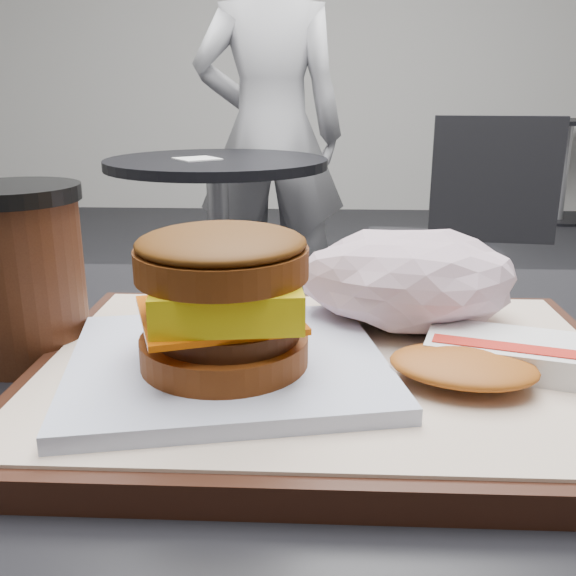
{
  "coord_description": "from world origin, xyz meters",
  "views": [
    {
      "loc": [
        -0.03,
        -0.38,
        0.96
      ],
      "look_at": [
        -0.05,
        0.01,
        0.83
      ],
      "focal_mm": 40.0,
      "sensor_mm": 36.0,
      "label": 1
    }
  ],
  "objects_px": {
    "crumpled_wrapper": "(409,278)",
    "neighbor_chair": "(452,232)",
    "hash_brown": "(484,358)",
    "patron": "(270,135)",
    "coffee_cup": "(22,271)",
    "breakfast_sandwich": "(225,315)",
    "serving_tray": "(328,373)",
    "neighbor_table": "(218,221)"
  },
  "relations": [
    {
      "from": "patron",
      "to": "neighbor_table",
      "type": "bearing_deg",
      "value": 69.69
    },
    {
      "from": "hash_brown",
      "to": "neighbor_chair",
      "type": "bearing_deg",
      "value": 78.7
    },
    {
      "from": "neighbor_chair",
      "to": "serving_tray",
      "type": "bearing_deg",
      "value": -104.44
    },
    {
      "from": "serving_tray",
      "to": "crumpled_wrapper",
      "type": "xyz_separation_m",
      "value": [
        0.06,
        0.07,
        0.04
      ]
    },
    {
      "from": "crumpled_wrapper",
      "to": "neighbor_chair",
      "type": "distance_m",
      "value": 1.7
    },
    {
      "from": "crumpled_wrapper",
      "to": "neighbor_chair",
      "type": "bearing_deg",
      "value": 76.93
    },
    {
      "from": "breakfast_sandwich",
      "to": "neighbor_table",
      "type": "relative_size",
      "value": 0.29
    },
    {
      "from": "coffee_cup",
      "to": "hash_brown",
      "type": "bearing_deg",
      "value": -10.43
    },
    {
      "from": "crumpled_wrapper",
      "to": "neighbor_table",
      "type": "xyz_separation_m",
      "value": [
        -0.39,
        1.58,
        -0.27
      ]
    },
    {
      "from": "crumpled_wrapper",
      "to": "patron",
      "type": "bearing_deg",
      "value": 96.89
    },
    {
      "from": "breakfast_sandwich",
      "to": "serving_tray",
      "type": "bearing_deg",
      "value": 24.27
    },
    {
      "from": "crumpled_wrapper",
      "to": "patron",
      "type": "distance_m",
      "value": 2.07
    },
    {
      "from": "hash_brown",
      "to": "coffee_cup",
      "type": "bearing_deg",
      "value": 169.57
    },
    {
      "from": "coffee_cup",
      "to": "patron",
      "type": "bearing_deg",
      "value": 89.32
    },
    {
      "from": "crumpled_wrapper",
      "to": "coffee_cup",
      "type": "relative_size",
      "value": 1.25
    },
    {
      "from": "neighbor_chair",
      "to": "neighbor_table",
      "type": "bearing_deg",
      "value": -176.34
    },
    {
      "from": "breakfast_sandwich",
      "to": "coffee_cup",
      "type": "relative_size",
      "value": 1.75
    },
    {
      "from": "breakfast_sandwich",
      "to": "neighbor_chair",
      "type": "distance_m",
      "value": 1.83
    },
    {
      "from": "hash_brown",
      "to": "crumpled_wrapper",
      "type": "height_order",
      "value": "crumpled_wrapper"
    },
    {
      "from": "hash_brown",
      "to": "neighbor_table",
      "type": "bearing_deg",
      "value": 104.15
    },
    {
      "from": "hash_brown",
      "to": "neighbor_table",
      "type": "relative_size",
      "value": 0.17
    },
    {
      "from": "breakfast_sandwich",
      "to": "neighbor_table",
      "type": "distance_m",
      "value": 1.72
    },
    {
      "from": "hash_brown",
      "to": "crumpled_wrapper",
      "type": "relative_size",
      "value": 0.83
    },
    {
      "from": "serving_tray",
      "to": "neighbor_chair",
      "type": "distance_m",
      "value": 1.77
    },
    {
      "from": "crumpled_wrapper",
      "to": "patron",
      "type": "relative_size",
      "value": 0.1
    },
    {
      "from": "coffee_cup",
      "to": "neighbor_chair",
      "type": "height_order",
      "value": "coffee_cup"
    },
    {
      "from": "hash_brown",
      "to": "patron",
      "type": "relative_size",
      "value": 0.08
    },
    {
      "from": "breakfast_sandwich",
      "to": "crumpled_wrapper",
      "type": "distance_m",
      "value": 0.16
    },
    {
      "from": "neighbor_chair",
      "to": "patron",
      "type": "height_order",
      "value": "patron"
    },
    {
      "from": "hash_brown",
      "to": "neighbor_table",
      "type": "distance_m",
      "value": 1.74
    },
    {
      "from": "hash_brown",
      "to": "neighbor_chair",
      "type": "height_order",
      "value": "neighbor_chair"
    },
    {
      "from": "hash_brown",
      "to": "serving_tray",
      "type": "bearing_deg",
      "value": 168.96
    },
    {
      "from": "crumpled_wrapper",
      "to": "neighbor_table",
      "type": "height_order",
      "value": "crumpled_wrapper"
    },
    {
      "from": "breakfast_sandwich",
      "to": "crumpled_wrapper",
      "type": "xyz_separation_m",
      "value": [
        0.12,
        0.1,
        -0.0
      ]
    },
    {
      "from": "coffee_cup",
      "to": "patron",
      "type": "relative_size",
      "value": 0.08
    },
    {
      "from": "crumpled_wrapper",
      "to": "neighbor_chair",
      "type": "xyz_separation_m",
      "value": [
        0.38,
        1.63,
        -0.31
      ]
    },
    {
      "from": "neighbor_table",
      "to": "crumpled_wrapper",
      "type": "bearing_deg",
      "value": -76.29
    },
    {
      "from": "neighbor_chair",
      "to": "crumpled_wrapper",
      "type": "bearing_deg",
      "value": -103.07
    },
    {
      "from": "coffee_cup",
      "to": "crumpled_wrapper",
      "type": "bearing_deg",
      "value": 6.51
    },
    {
      "from": "neighbor_table",
      "to": "breakfast_sandwich",
      "type": "bearing_deg",
      "value": -81.07
    },
    {
      "from": "coffee_cup",
      "to": "neighbor_chair",
      "type": "bearing_deg",
      "value": 68.56
    },
    {
      "from": "crumpled_wrapper",
      "to": "neighbor_table",
      "type": "relative_size",
      "value": 0.21
    }
  ]
}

